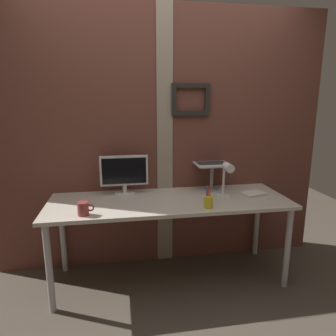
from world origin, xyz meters
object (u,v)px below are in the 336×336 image
laptop (210,158)px  pen_cup (208,201)px  monitor (124,173)px  coffee_mug (83,209)px  desk_lamp (226,177)px

laptop → pen_cup: bearing=-107.8°
monitor → pen_cup: size_ratio=2.38×
monitor → coffee_mug: bearing=-123.7°
monitor → desk_lamp: monitor is taller
monitor → pen_cup: bearing=-36.2°
laptop → coffee_mug: size_ratio=2.58×
laptop → desk_lamp: bearing=-84.2°
monitor → desk_lamp: 0.88m
monitor → coffee_mug: monitor is taller
desk_lamp → pen_cup: bearing=-137.8°
laptop → pen_cup: laptop is taller
laptop → pen_cup: size_ratio=1.77×
desk_lamp → coffee_mug: desk_lamp is taller
monitor → laptop: (0.80, 0.07, 0.10)m
monitor → coffee_mug: size_ratio=3.47×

